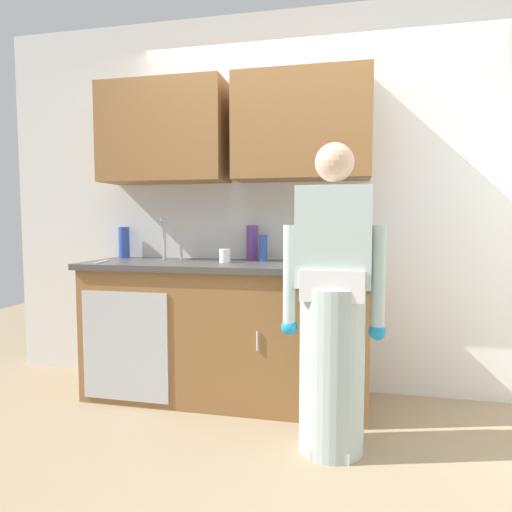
# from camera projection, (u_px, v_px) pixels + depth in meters

# --- Properties ---
(ground_plane) EXTENTS (9.00, 9.00, 0.00)m
(ground_plane) POSITION_uv_depth(u_px,v_px,m) (291.00, 457.00, 2.32)
(ground_plane) COLOR #998466
(kitchen_wall_with_uppers) EXTENTS (4.80, 0.44, 2.70)m
(kitchen_wall_with_uppers) POSITION_uv_depth(u_px,v_px,m) (293.00, 186.00, 3.20)
(kitchen_wall_with_uppers) COLOR silver
(kitchen_wall_with_uppers) RESTS_ON ground
(counter_cabinet) EXTENTS (1.90, 0.62, 0.90)m
(counter_cabinet) POSITION_uv_depth(u_px,v_px,m) (226.00, 333.00, 3.08)
(counter_cabinet) COLOR brown
(counter_cabinet) RESTS_ON ground
(countertop) EXTENTS (1.96, 0.66, 0.04)m
(countertop) POSITION_uv_depth(u_px,v_px,m) (226.00, 265.00, 3.04)
(countertop) COLOR #474442
(countertop) RESTS_ON counter_cabinet
(sink) EXTENTS (0.50, 0.36, 0.35)m
(sink) POSITION_uv_depth(u_px,v_px,m) (162.00, 263.00, 3.15)
(sink) COLOR #B7BABF
(sink) RESTS_ON counter_cabinet
(person_at_sink) EXTENTS (0.55, 0.34, 1.62)m
(person_at_sink) POSITION_uv_depth(u_px,v_px,m) (332.00, 322.00, 2.35)
(person_at_sink) COLOR white
(person_at_sink) RESTS_ON ground
(bottle_cleaner_spray) EXTENTS (0.08, 0.08, 0.25)m
(bottle_cleaner_spray) POSITION_uv_depth(u_px,v_px,m) (252.00, 243.00, 3.23)
(bottle_cleaner_spray) COLOR #66388C
(bottle_cleaner_spray) RESTS_ON countertop
(bottle_dish_liquid) EXTENTS (0.08, 0.08, 0.24)m
(bottle_dish_liquid) POSITION_uv_depth(u_px,v_px,m) (124.00, 242.00, 3.44)
(bottle_dish_liquid) COLOR #334CB2
(bottle_dish_liquid) RESTS_ON countertop
(bottle_water_tall) EXTENTS (0.06, 0.06, 0.19)m
(bottle_water_tall) POSITION_uv_depth(u_px,v_px,m) (263.00, 248.00, 3.14)
(bottle_water_tall) COLOR #334CB2
(bottle_water_tall) RESTS_ON countertop
(bottle_soap) EXTENTS (0.06, 0.06, 0.19)m
(bottle_soap) POSITION_uv_depth(u_px,v_px,m) (347.00, 249.00, 3.00)
(bottle_soap) COLOR #334CB2
(bottle_soap) RESTS_ON countertop
(cup_by_sink) EXTENTS (0.08, 0.08, 0.09)m
(cup_by_sink) POSITION_uv_depth(u_px,v_px,m) (225.00, 256.00, 3.03)
(cup_by_sink) COLOR white
(cup_by_sink) RESTS_ON countertop
(knife_on_counter) EXTENTS (0.06, 0.24, 0.01)m
(knife_on_counter) POSITION_uv_depth(u_px,v_px,m) (102.00, 262.00, 3.07)
(knife_on_counter) COLOR silver
(knife_on_counter) RESTS_ON countertop
(sponge) EXTENTS (0.11, 0.07, 0.03)m
(sponge) POSITION_uv_depth(u_px,v_px,m) (292.00, 260.00, 3.05)
(sponge) COLOR #4CBF4C
(sponge) RESTS_ON countertop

